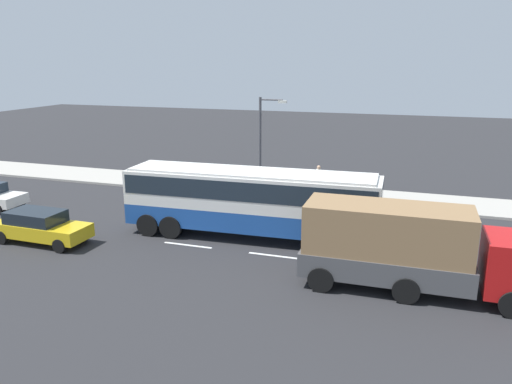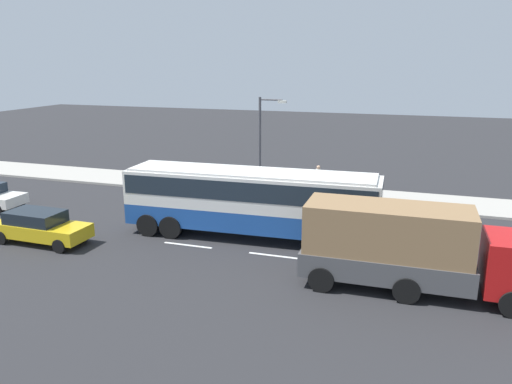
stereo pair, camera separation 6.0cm
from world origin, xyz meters
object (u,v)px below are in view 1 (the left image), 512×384
cargo_truck (408,247)px  car_yellow_taxi (40,226)px  street_lamp (263,139)px  coach_bus (250,196)px  pedestrian_near_curb (318,177)px

cargo_truck → car_yellow_taxi: size_ratio=1.78×
street_lamp → coach_bus: bearing=-77.2°
coach_bus → pedestrian_near_curb: size_ratio=6.83×
cargo_truck → street_lamp: (-9.01, 10.99, 1.95)m
cargo_truck → street_lamp: street_lamp is taller
cargo_truck → car_yellow_taxi: cargo_truck is taller
car_yellow_taxi → street_lamp: size_ratio=0.77×
car_yellow_taxi → pedestrian_near_curb: 16.40m
cargo_truck → street_lamp: 14.34m
coach_bus → pedestrian_near_curb: bearing=77.6°
pedestrian_near_curb → street_lamp: bearing=-167.1°
coach_bus → cargo_truck: bearing=-28.5°
car_yellow_taxi → street_lamp: 13.65m
coach_bus → street_lamp: 7.70m
coach_bus → cargo_truck: coach_bus is taller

